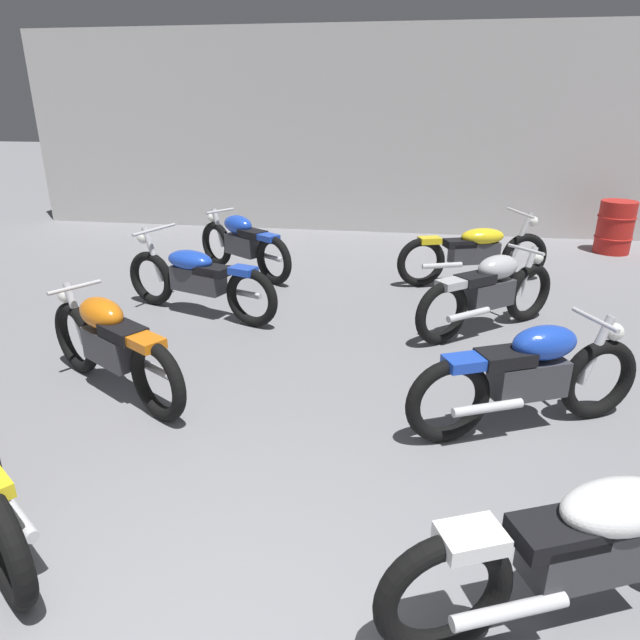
{
  "coord_description": "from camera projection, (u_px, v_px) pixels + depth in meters",
  "views": [
    {
      "loc": [
        0.75,
        -1.33,
        2.4
      ],
      "look_at": [
        0.0,
        3.31,
        0.55
      ],
      "focal_mm": 31.75,
      "sensor_mm": 36.0,
      "label": 1
    }
  ],
  "objects": [
    {
      "name": "motorcycle_left_row_3",
      "position": [
        243.0,
        243.0,
        8.09
      ],
      "size": [
        1.68,
        1.22,
        0.88
      ],
      "color": "black",
      "rests_on": "ground"
    },
    {
      "name": "motorcycle_left_row_1",
      "position": [
        111.0,
        344.0,
        4.78
      ],
      "size": [
        1.73,
        1.13,
        0.88
      ],
      "color": "black",
      "rests_on": "ground"
    },
    {
      "name": "oil_drum",
      "position": [
        615.0,
        227.0,
        9.25
      ],
      "size": [
        0.59,
        0.59,
        0.85
      ],
      "color": "red",
      "rests_on": "ground"
    },
    {
      "name": "motorcycle_right_row_0",
      "position": [
        596.0,
        545.0,
        2.64
      ],
      "size": [
        2.04,
        1.04,
        0.97
      ],
      "color": "black",
      "rests_on": "ground"
    },
    {
      "name": "motorcycle_right_row_2",
      "position": [
        489.0,
        291.0,
        6.07
      ],
      "size": [
        1.58,
        1.34,
        0.88
      ],
      "color": "black",
      "rests_on": "ground"
    },
    {
      "name": "motorcycle_left_row_2",
      "position": [
        197.0,
        278.0,
        6.56
      ],
      "size": [
        2.08,
        0.95,
        0.97
      ],
      "color": "black",
      "rests_on": "ground"
    },
    {
      "name": "motorcycle_right_row_3",
      "position": [
        475.0,
        251.0,
        7.69
      ],
      "size": [
        2.08,
        0.94,
        0.97
      ],
      "color": "black",
      "rests_on": "ground"
    },
    {
      "name": "back_wall",
      "position": [
        375.0,
        133.0,
        10.31
      ],
      "size": [
        13.33,
        0.24,
        3.6
      ],
      "primitive_type": "cube",
      "color": "#BCBAB7",
      "rests_on": "ground"
    },
    {
      "name": "motorcycle_right_row_1",
      "position": [
        529.0,
        375.0,
        4.24
      ],
      "size": [
        1.84,
        0.92,
        0.88
      ],
      "color": "black",
      "rests_on": "ground"
    }
  ]
}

